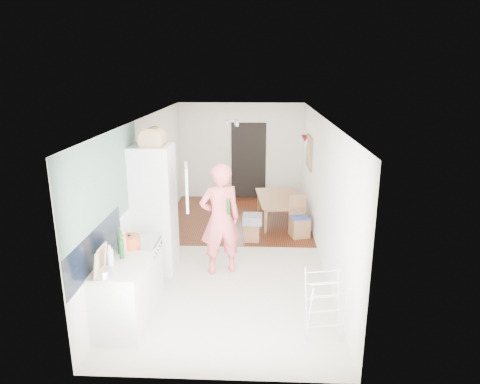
# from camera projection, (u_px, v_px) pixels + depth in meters

# --- Properties ---
(room_shell) EXTENTS (3.20, 7.00, 2.50)m
(room_shell) POSITION_uv_depth(u_px,v_px,m) (233.00, 187.00, 7.76)
(room_shell) COLOR white
(room_shell) RESTS_ON ground
(floor) EXTENTS (3.20, 7.00, 0.01)m
(floor) POSITION_uv_depth(u_px,v_px,m) (233.00, 251.00, 8.11)
(floor) COLOR beige
(floor) RESTS_ON ground
(wood_floor_overlay) EXTENTS (3.20, 3.30, 0.01)m
(wood_floor_overlay) POSITION_uv_depth(u_px,v_px,m) (238.00, 218.00, 9.88)
(wood_floor_overlay) COLOR #593017
(wood_floor_overlay) RESTS_ON room_shell
(sage_wall_panel) EXTENTS (0.02, 3.00, 1.30)m
(sage_wall_panel) POSITION_uv_depth(u_px,v_px,m) (106.00, 183.00, 5.74)
(sage_wall_panel) COLOR gray
(sage_wall_panel) RESTS_ON room_shell
(tile_splashback) EXTENTS (0.02, 1.90, 0.50)m
(tile_splashback) POSITION_uv_depth(u_px,v_px,m) (96.00, 247.00, 5.41)
(tile_splashback) COLOR black
(tile_splashback) RESTS_ON room_shell
(doorway_recess) EXTENTS (0.90, 0.04, 2.00)m
(doorway_recess) POSITION_uv_depth(u_px,v_px,m) (249.00, 161.00, 11.16)
(doorway_recess) COLOR black
(doorway_recess) RESTS_ON room_shell
(base_cabinet) EXTENTS (0.60, 0.90, 0.86)m
(base_cabinet) POSITION_uv_depth(u_px,v_px,m) (123.00, 298.00, 5.60)
(base_cabinet) COLOR silver
(base_cabinet) RESTS_ON room_shell
(worktop) EXTENTS (0.62, 0.92, 0.06)m
(worktop) POSITION_uv_depth(u_px,v_px,m) (120.00, 267.00, 5.47)
(worktop) COLOR beige
(worktop) RESTS_ON room_shell
(range_cooker) EXTENTS (0.60, 0.60, 0.88)m
(range_cooker) POSITION_uv_depth(u_px,v_px,m) (138.00, 272.00, 6.31)
(range_cooker) COLOR silver
(range_cooker) RESTS_ON room_shell
(cooker_top) EXTENTS (0.60, 0.60, 0.04)m
(cooker_top) POSITION_uv_depth(u_px,v_px,m) (136.00, 243.00, 6.19)
(cooker_top) COLOR #BABABD
(cooker_top) RESTS_ON room_shell
(fridge_housing) EXTENTS (0.66, 0.66, 2.15)m
(fridge_housing) POSITION_uv_depth(u_px,v_px,m) (154.00, 209.00, 7.12)
(fridge_housing) COLOR silver
(fridge_housing) RESTS_ON room_shell
(fridge_door) EXTENTS (0.14, 0.56, 0.70)m
(fridge_door) POSITION_uv_depth(u_px,v_px,m) (187.00, 187.00, 6.67)
(fridge_door) COLOR silver
(fridge_door) RESTS_ON room_shell
(fridge_interior) EXTENTS (0.02, 0.52, 0.66)m
(fridge_interior) POSITION_uv_depth(u_px,v_px,m) (172.00, 182.00, 6.97)
(fridge_interior) COLOR white
(fridge_interior) RESTS_ON room_shell
(pinboard) EXTENTS (0.03, 0.90, 0.70)m
(pinboard) POSITION_uv_depth(u_px,v_px,m) (309.00, 152.00, 9.44)
(pinboard) COLOR tan
(pinboard) RESTS_ON room_shell
(pinboard_frame) EXTENTS (0.00, 0.94, 0.74)m
(pinboard_frame) POSITION_uv_depth(u_px,v_px,m) (309.00, 152.00, 9.44)
(pinboard_frame) COLOR #986A42
(pinboard_frame) RESTS_ON room_shell
(wall_sconce) EXTENTS (0.18, 0.18, 0.16)m
(wall_sconce) POSITION_uv_depth(u_px,v_px,m) (305.00, 139.00, 10.01)
(wall_sconce) COLOR maroon
(wall_sconce) RESTS_ON room_shell
(person) EXTENTS (0.94, 0.77, 2.23)m
(person) POSITION_uv_depth(u_px,v_px,m) (220.00, 209.00, 6.98)
(person) COLOR #F66468
(person) RESTS_ON floor
(dining_table) EXTENTS (0.90, 1.44, 0.48)m
(dining_table) POSITION_uv_depth(u_px,v_px,m) (280.00, 211.00, 9.59)
(dining_table) COLOR #986A42
(dining_table) RESTS_ON floor
(dining_chair) EXTENTS (0.44, 0.44, 0.85)m
(dining_chair) POSITION_uv_depth(u_px,v_px,m) (300.00, 217.00, 8.68)
(dining_chair) COLOR #986A42
(dining_chair) RESTS_ON floor
(stool) EXTENTS (0.31, 0.31, 0.39)m
(stool) POSITION_uv_depth(u_px,v_px,m) (251.00, 231.00, 8.54)
(stool) COLOR #986A42
(stool) RESTS_ON floor
(grey_drape) EXTENTS (0.38, 0.38, 0.17)m
(grey_drape) POSITION_uv_depth(u_px,v_px,m) (252.00, 219.00, 8.42)
(grey_drape) COLOR gray
(grey_drape) RESTS_ON stool
(drying_rack) EXTENTS (0.51, 0.48, 0.87)m
(drying_rack) POSITION_uv_depth(u_px,v_px,m) (325.00, 307.00, 5.39)
(drying_rack) COLOR silver
(drying_rack) RESTS_ON floor
(bread_bin) EXTENTS (0.47, 0.46, 0.21)m
(bread_bin) POSITION_uv_depth(u_px,v_px,m) (153.00, 139.00, 6.73)
(bread_bin) COLOR tan
(bread_bin) RESTS_ON fridge_housing
(red_casserole) EXTENTS (0.31, 0.31, 0.17)m
(red_casserole) POSITION_uv_depth(u_px,v_px,m) (130.00, 242.00, 5.95)
(red_casserole) COLOR #C54D23
(red_casserole) RESTS_ON cooker_top
(steel_pan) EXTENTS (0.26, 0.26, 0.10)m
(steel_pan) POSITION_uv_depth(u_px,v_px,m) (103.00, 273.00, 5.11)
(steel_pan) COLOR #BABABD
(steel_pan) RESTS_ON worktop
(held_bottle) EXTENTS (0.06, 0.06, 0.26)m
(held_bottle) POSITION_uv_depth(u_px,v_px,m) (228.00, 207.00, 6.75)
(held_bottle) COLOR #1C431F
(held_bottle) RESTS_ON person
(bottle_a) EXTENTS (0.06, 0.06, 0.27)m
(bottle_a) POSITION_uv_depth(u_px,v_px,m) (122.00, 249.00, 5.60)
(bottle_a) COLOR #1C431F
(bottle_a) RESTS_ON worktop
(bottle_b) EXTENTS (0.09, 0.09, 0.30)m
(bottle_b) POSITION_uv_depth(u_px,v_px,m) (120.00, 243.00, 5.75)
(bottle_b) COLOR #1C431F
(bottle_b) RESTS_ON worktop
(bottle_c) EXTENTS (0.09, 0.09, 0.22)m
(bottle_c) POSITION_uv_depth(u_px,v_px,m) (110.00, 257.00, 5.41)
(bottle_c) COLOR silver
(bottle_c) RESTS_ON worktop
(pepper_mill_front) EXTENTS (0.06, 0.06, 0.20)m
(pepper_mill_front) POSITION_uv_depth(u_px,v_px,m) (124.00, 241.00, 5.95)
(pepper_mill_front) COLOR tan
(pepper_mill_front) RESTS_ON worktop
(pepper_mill_back) EXTENTS (0.08, 0.08, 0.24)m
(pepper_mill_back) POSITION_uv_depth(u_px,v_px,m) (124.00, 244.00, 5.80)
(pepper_mill_back) COLOR tan
(pepper_mill_back) RESTS_ON worktop
(chopping_boards) EXTENTS (0.12, 0.27, 0.37)m
(chopping_boards) POSITION_uv_depth(u_px,v_px,m) (100.00, 261.00, 5.12)
(chopping_boards) COLOR tan
(chopping_boards) RESTS_ON worktop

